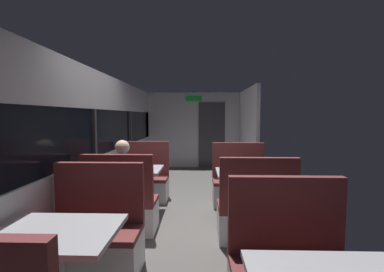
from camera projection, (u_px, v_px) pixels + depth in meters
ground_plane at (188, 220)px, 4.10m from camera, size 3.30×9.20×0.02m
carriage_window_panel_left at (93, 148)px, 4.06m from camera, size 0.09×8.48×2.30m
carriage_end_bulkhead at (196, 131)px, 8.19m from camera, size 2.90×0.11×2.30m
carriage_aisle_panel_right at (248, 133)px, 6.96m from camera, size 0.08×2.40×2.30m
dining_table_near_window at (57, 243)px, 2.00m from camera, size 0.90×0.70×0.74m
bench_near_window_facing_entry at (95, 240)px, 2.72m from camera, size 0.95×0.50×1.10m
dining_table_mid_window at (134, 175)px, 4.31m from camera, size 0.90×0.70×0.74m
bench_mid_window_facing_end at (121, 208)px, 3.64m from camera, size 0.95×0.50×1.10m
bench_mid_window_facing_entry at (143, 183)px, 5.03m from camera, size 0.95×0.50×1.10m
dining_table_rear_aisle at (246, 178)px, 4.06m from camera, size 0.90×0.70×0.74m
bench_rear_aisle_facing_end at (255, 215)px, 3.39m from camera, size 0.95×0.50×1.10m
bench_rear_aisle_facing_entry at (239, 186)px, 4.78m from camera, size 0.95×0.50×1.10m
seated_passenger at (122, 192)px, 3.69m from camera, size 0.47×0.55×1.26m
coffee_cup_primary at (242, 168)px, 4.12m from camera, size 0.07×0.07×0.09m
coffee_cup_secondary at (133, 165)px, 4.37m from camera, size 0.07×0.07×0.09m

